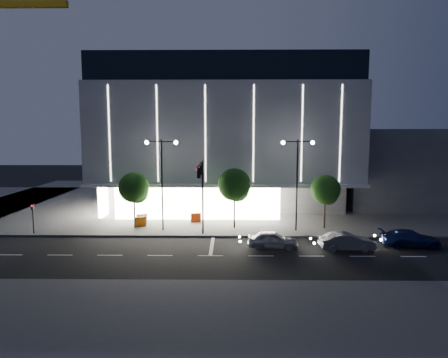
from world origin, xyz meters
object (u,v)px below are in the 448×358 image
(barrier_b, at_px, (142,219))
(barrier_c, at_px, (196,218))
(car_second, at_px, (347,242))
(traffic_mast, at_px, (202,185))
(tree_mid, at_px, (235,186))
(street_lamp_west, at_px, (162,171))
(street_lamp_east, at_px, (297,171))
(ped_signal_far, at_px, (33,216))
(tree_left, at_px, (134,189))
(car_lead, at_px, (273,240))
(car_third, at_px, (410,238))
(barrier_a, at_px, (140,222))
(tree_right, at_px, (326,191))

(barrier_b, height_order, barrier_c, same)
(car_second, bearing_deg, traffic_mast, 71.82)
(traffic_mast, distance_m, barrier_b, 9.64)
(car_second, height_order, barrier_b, car_second)
(tree_mid, height_order, barrier_b, tree_mid)
(traffic_mast, bearing_deg, barrier_c, 99.83)
(street_lamp_west, xyz_separation_m, street_lamp_east, (13.00, 0.00, 0.00))
(ped_signal_far, distance_m, tree_mid, 19.35)
(traffic_mast, relative_size, tree_left, 1.24)
(car_lead, relative_size, barrier_b, 3.84)
(car_third, relative_size, barrier_b, 4.49)
(barrier_a, xyz_separation_m, barrier_b, (-0.15, 1.37, 0.00))
(car_second, bearing_deg, car_third, -82.31)
(tree_left, bearing_deg, street_lamp_west, -18.94)
(street_lamp_west, distance_m, tree_left, 3.69)
(street_lamp_east, height_order, barrier_c, street_lamp_east)
(tree_left, relative_size, barrier_a, 5.20)
(barrier_b, bearing_deg, ped_signal_far, -179.26)
(tree_mid, relative_size, car_second, 1.38)
(street_lamp_east, xyz_separation_m, tree_mid, (-5.97, 1.02, -1.62))
(car_third, relative_size, barrier_c, 4.49)
(ped_signal_far, bearing_deg, barrier_b, 24.53)
(traffic_mast, bearing_deg, street_lamp_west, 146.35)
(street_lamp_east, height_order, car_lead, street_lamp_east)
(car_lead, xyz_separation_m, car_third, (11.76, 0.62, -0.00))
(ped_signal_far, xyz_separation_m, tree_left, (9.03, 2.52, 2.15))
(car_third, bearing_deg, street_lamp_east, 64.12)
(car_lead, distance_m, car_third, 11.78)
(street_lamp_east, xyz_separation_m, barrier_c, (-10.05, 3.36, -5.31))
(tree_mid, relative_size, car_lead, 1.45)
(car_lead, bearing_deg, barrier_a, 65.80)
(ped_signal_far, height_order, tree_right, tree_right)
(barrier_c, bearing_deg, barrier_b, 176.09)
(street_lamp_east, height_order, barrier_a, street_lamp_east)
(street_lamp_west, height_order, barrier_b, street_lamp_west)
(street_lamp_west, distance_m, car_third, 23.03)
(street_lamp_west, xyz_separation_m, barrier_a, (-2.52, 1.39, -5.31))
(traffic_mast, distance_m, car_second, 13.33)
(street_lamp_east, bearing_deg, tree_left, 176.35)
(barrier_a, distance_m, barrier_c, 5.82)
(tree_mid, bearing_deg, car_lead, -64.10)
(street_lamp_west, bearing_deg, car_third, -12.32)
(street_lamp_east, bearing_deg, barrier_b, 170.03)
(tree_mid, bearing_deg, barrier_b, 169.85)
(street_lamp_east, relative_size, car_third, 1.82)
(tree_left, distance_m, barrier_c, 7.22)
(ped_signal_far, distance_m, car_second, 28.56)
(tree_left, distance_m, barrier_b, 3.82)
(tree_right, relative_size, car_third, 1.12)
(tree_left, relative_size, tree_mid, 0.93)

